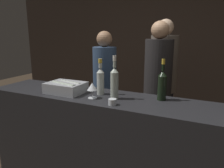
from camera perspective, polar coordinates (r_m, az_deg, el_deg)
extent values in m
cube|color=black|center=(3.99, 13.79, 9.53)|extent=(6.40, 0.06, 2.80)
cube|color=black|center=(2.21, -0.31, -16.77)|extent=(2.56, 0.53, 1.06)
cube|color=#9EA0A5|center=(2.19, -11.97, -0.92)|extent=(0.36, 0.27, 0.10)
cylinder|color=#9EA899|center=(2.15, -12.55, -0.54)|extent=(0.30, 0.13, 0.07)
cylinder|color=#B2B7AD|center=(2.20, -10.82, -0.10)|extent=(0.27, 0.11, 0.07)
cylinder|color=silver|center=(1.98, -5.14, -3.66)|extent=(0.08, 0.08, 0.00)
cylinder|color=silver|center=(1.97, -5.16, -2.61)|extent=(0.01, 0.01, 0.07)
cone|color=silver|center=(1.95, -5.20, -0.65)|extent=(0.09, 0.09, 0.07)
cylinder|color=silver|center=(1.79, 0.09, -4.70)|extent=(0.07, 0.07, 0.05)
sphere|color=#EFB256|center=(1.78, 0.09, -4.62)|extent=(0.03, 0.03, 0.03)
cylinder|color=#9EA899|center=(1.93, 0.64, -0.44)|extent=(0.07, 0.07, 0.24)
cone|color=#9EA899|center=(1.90, 0.65, 3.71)|extent=(0.07, 0.07, 0.04)
cylinder|color=#9EA899|center=(1.89, 0.65, 5.92)|extent=(0.03, 0.03, 0.10)
cylinder|color=silver|center=(1.88, 0.66, 6.79)|extent=(0.03, 0.03, 0.05)
cylinder|color=black|center=(1.94, 12.93, -1.06)|extent=(0.08, 0.08, 0.21)
cone|color=black|center=(1.92, 13.13, 2.69)|extent=(0.08, 0.08, 0.05)
cylinder|color=black|center=(1.90, 13.25, 4.90)|extent=(0.02, 0.02, 0.10)
cylinder|color=gold|center=(1.90, 13.29, 5.75)|extent=(0.03, 0.03, 0.05)
cylinder|color=#B2B7AD|center=(2.08, -3.02, 0.14)|extent=(0.07, 0.07, 0.21)
cone|color=#B2B7AD|center=(2.05, -3.07, 3.58)|extent=(0.07, 0.07, 0.04)
cylinder|color=#B2B7AD|center=(2.04, -3.09, 5.39)|extent=(0.03, 0.03, 0.09)
cylinder|color=gold|center=(2.04, -3.10, 6.07)|extent=(0.04, 0.04, 0.04)
cube|color=black|center=(2.92, 11.23, -11.82)|extent=(0.25, 0.18, 0.82)
cylinder|color=black|center=(2.69, 11.97, 3.43)|extent=(0.33, 0.33, 0.74)
sphere|color=tan|center=(2.65, 12.48, 13.64)|extent=(0.21, 0.21, 0.21)
cube|color=black|center=(3.28, 12.60, -8.81)|extent=(0.28, 0.20, 0.84)
cylinder|color=#60564C|center=(3.07, 13.35, 5.17)|extent=(0.37, 0.37, 0.76)
sphere|color=beige|center=(3.04, 13.85, 14.24)|extent=(0.21, 0.21, 0.21)
cube|color=black|center=(3.22, -1.83, -9.75)|extent=(0.24, 0.18, 0.75)
cylinder|color=#334766|center=(3.01, -1.93, 3.03)|extent=(0.32, 0.32, 0.70)
sphere|color=#997051|center=(2.96, -2.00, 11.68)|extent=(0.21, 0.21, 0.21)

